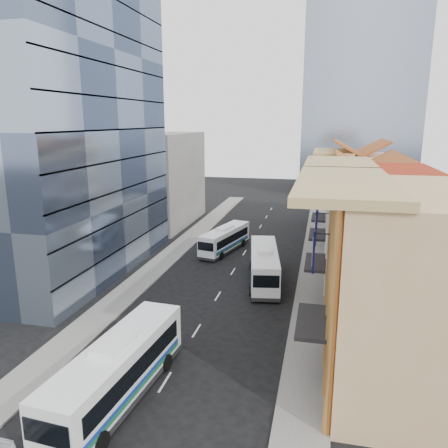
% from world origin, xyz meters
% --- Properties ---
extents(ground, '(200.00, 200.00, 0.00)m').
position_xyz_m(ground, '(0.00, 0.00, 0.00)').
color(ground, black).
rests_on(ground, ground).
extents(sidewalk_right, '(3.00, 90.00, 0.15)m').
position_xyz_m(sidewalk_right, '(8.50, 22.00, 0.07)').
color(sidewalk_right, slate).
rests_on(sidewalk_right, ground).
extents(sidewalk_left, '(3.00, 90.00, 0.15)m').
position_xyz_m(sidewalk_left, '(-8.50, 22.00, 0.07)').
color(sidewalk_left, slate).
rests_on(sidewalk_left, ground).
extents(shophouse_tan, '(8.00, 14.00, 12.00)m').
position_xyz_m(shophouse_tan, '(14.00, 5.00, 6.00)').
color(shophouse_tan, '#D9AF7D').
rests_on(shophouse_tan, ground).
extents(shophouse_red, '(8.00, 10.00, 12.00)m').
position_xyz_m(shophouse_red, '(14.00, 17.00, 6.00)').
color(shophouse_red, '#A12912').
rests_on(shophouse_red, ground).
extents(shophouse_cream_near, '(8.00, 9.00, 10.00)m').
position_xyz_m(shophouse_cream_near, '(14.00, 26.50, 5.00)').
color(shophouse_cream_near, silver).
rests_on(shophouse_cream_near, ground).
extents(shophouse_cream_mid, '(8.00, 9.00, 10.00)m').
position_xyz_m(shophouse_cream_mid, '(14.00, 35.50, 5.00)').
color(shophouse_cream_mid, silver).
rests_on(shophouse_cream_mid, ground).
extents(shophouse_cream_far, '(8.00, 12.00, 11.00)m').
position_xyz_m(shophouse_cream_far, '(14.00, 46.00, 5.50)').
color(shophouse_cream_far, silver).
rests_on(shophouse_cream_far, ground).
extents(office_tower, '(12.00, 26.00, 30.00)m').
position_xyz_m(office_tower, '(-17.00, 19.00, 15.00)').
color(office_tower, '#43506A').
rests_on(office_tower, ground).
extents(office_block_far, '(10.00, 18.00, 14.00)m').
position_xyz_m(office_block_far, '(-16.00, 42.00, 7.00)').
color(office_block_far, gray).
rests_on(office_block_far, ground).
extents(bus_left_near, '(3.83, 12.29, 3.88)m').
position_xyz_m(bus_left_near, '(-2.00, -1.18, 1.94)').
color(bus_left_near, white).
rests_on(bus_left_near, ground).
extents(bus_left_far, '(4.64, 10.25, 3.20)m').
position_xyz_m(bus_left_far, '(-2.50, 29.13, 1.60)').
color(bus_left_far, white).
rests_on(bus_left_far, ground).
extents(bus_right, '(4.49, 11.71, 3.67)m').
position_xyz_m(bus_right, '(3.66, 19.69, 1.83)').
color(bus_right, white).
rests_on(bus_right, ground).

